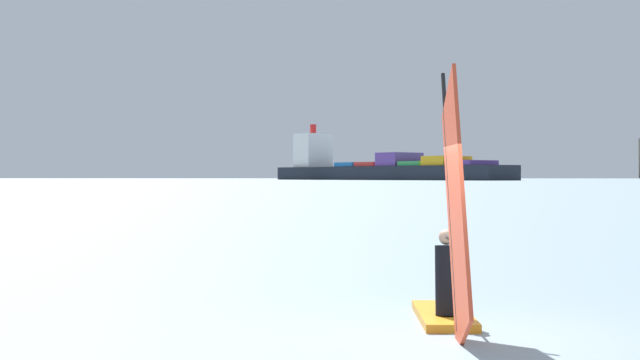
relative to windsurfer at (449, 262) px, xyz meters
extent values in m
plane|color=gray|center=(0.41, -0.64, -0.90)|extent=(4000.00, 4000.00, 0.00)
cube|color=orange|center=(-0.28, 0.61, -0.84)|extent=(1.66, 2.49, 0.12)
cylinder|color=black|center=(0.05, -0.12, 0.95)|extent=(0.82, 1.70, 3.49)
cube|color=#E54C2D|center=(0.30, -0.66, 0.79)|extent=(1.21, 2.60, 3.77)
cylinder|color=black|center=(-0.04, 0.08, 0.33)|extent=(0.60, 1.26, 0.04)
cylinder|color=black|center=(-0.13, 0.29, -0.29)|extent=(0.47, 0.52, 1.01)
sphere|color=tan|center=(-0.13, 0.29, 0.32)|extent=(0.22, 0.22, 0.22)
cube|color=black|center=(-192.21, 485.17, 3.10)|extent=(173.27, 100.99, 8.02)
cube|color=silver|center=(-253.86, 514.82, 17.99)|extent=(23.23, 25.26, 21.75)
cylinder|color=red|center=(-253.86, 514.82, 31.87)|extent=(4.00, 4.00, 6.00)
cube|color=#1E66AD|center=(-214.84, 496.05, 8.41)|extent=(25.02, 27.91, 2.60)
cube|color=red|center=(-198.07, 487.99, 8.41)|extent=(25.02, 27.91, 2.60)
cube|color=#59388C|center=(-181.31, 479.92, 11.01)|extent=(25.02, 27.91, 7.80)
cube|color=#2D8C47|center=(-164.54, 471.86, 8.41)|extent=(25.02, 27.91, 2.60)
cube|color=gold|center=(-147.78, 463.80, 9.71)|extent=(25.02, 27.91, 5.20)
cube|color=#59388C|center=(-131.02, 455.73, 8.41)|extent=(25.02, 27.91, 2.60)
camera|label=1|loc=(3.80, -12.04, 1.18)|focal=50.93mm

